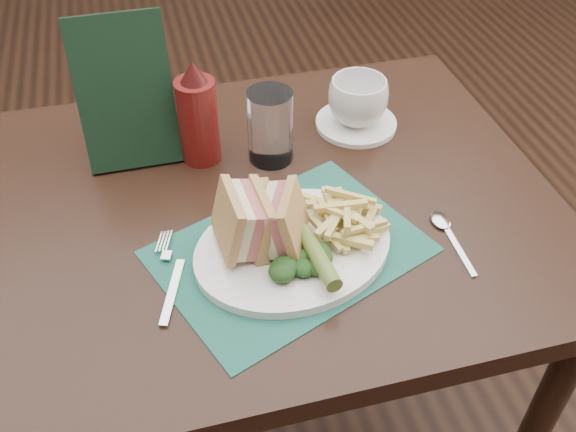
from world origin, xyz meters
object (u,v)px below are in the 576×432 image
(sandwich_half_b, at_px, (264,218))
(ketchup_bottle, at_px, (197,112))
(placemat, at_px, (290,251))
(coffee_cup, at_px, (358,101))
(plate, at_px, (293,248))
(saucer, at_px, (356,123))
(sandwich_half_a, at_px, (228,223))
(table_main, at_px, (278,338))
(drinking_glass, at_px, (270,127))
(check_presenter, at_px, (125,93))

(sandwich_half_b, xyz_separation_m, ketchup_bottle, (-0.06, 0.25, 0.03))
(placemat, relative_size, coffee_cup, 3.46)
(ketchup_bottle, bearing_deg, plate, -70.62)
(ketchup_bottle, bearing_deg, saucer, 4.87)
(coffee_cup, bearing_deg, saucer, 0.00)
(saucer, xyz_separation_m, ketchup_bottle, (-0.29, -0.02, 0.09))
(plate, distance_m, sandwich_half_a, 0.11)
(plate, xyz_separation_m, coffee_cup, (0.20, 0.29, 0.04))
(plate, bearing_deg, placemat, 124.68)
(placemat, relative_size, sandwich_half_a, 3.84)
(coffee_cup, bearing_deg, plate, -124.33)
(table_main, height_order, plate, plate)
(drinking_glass, distance_m, check_presenter, 0.24)
(table_main, bearing_deg, coffee_cup, 40.13)
(table_main, xyz_separation_m, saucer, (0.19, 0.16, 0.38))
(table_main, bearing_deg, ketchup_bottle, 125.78)
(saucer, bearing_deg, sandwich_half_a, -136.47)
(sandwich_half_b, distance_m, saucer, 0.37)
(sandwich_half_a, xyz_separation_m, drinking_glass, (0.11, 0.22, -0.00))
(ketchup_bottle, distance_m, check_presenter, 0.12)
(saucer, xyz_separation_m, check_presenter, (-0.40, 0.01, 0.12))
(coffee_cup, bearing_deg, sandwich_half_a, -136.47)
(placemat, bearing_deg, plate, -41.52)
(check_presenter, bearing_deg, drinking_glass, -17.10)
(saucer, bearing_deg, placemat, -125.27)
(placemat, height_order, plate, plate)
(table_main, xyz_separation_m, sandwich_half_b, (-0.04, -0.11, 0.44))
(ketchup_bottle, bearing_deg, drinking_glass, -14.99)
(table_main, height_order, check_presenter, check_presenter)
(plate, bearing_deg, sandwich_half_a, 156.39)
(sandwich_half_b, xyz_separation_m, drinking_glass, (0.06, 0.22, 0.00))
(table_main, height_order, saucer, saucer)
(placemat, distance_m, sandwich_half_b, 0.07)
(sandwich_half_a, distance_m, saucer, 0.40)
(placemat, bearing_deg, coffee_cup, 54.73)
(placemat, relative_size, plate, 1.25)
(plate, xyz_separation_m, sandwich_half_a, (-0.09, 0.02, 0.06))
(plate, xyz_separation_m, sandwich_half_b, (-0.04, 0.02, 0.06))
(sandwich_half_a, bearing_deg, sandwich_half_b, -3.04)
(placemat, distance_m, saucer, 0.35)
(ketchup_bottle, relative_size, check_presenter, 0.73)
(saucer, distance_m, ketchup_bottle, 0.31)
(plate, height_order, sandwich_half_a, sandwich_half_a)
(saucer, height_order, ketchup_bottle, ketchup_bottle)
(table_main, bearing_deg, saucer, 40.13)
(table_main, relative_size, saucer, 6.00)
(placemat, relative_size, sandwich_half_b, 4.04)
(placemat, height_order, ketchup_bottle, ketchup_bottle)
(sandwich_half_b, bearing_deg, coffee_cup, 74.31)
(plate, height_order, ketchup_bottle, ketchup_bottle)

